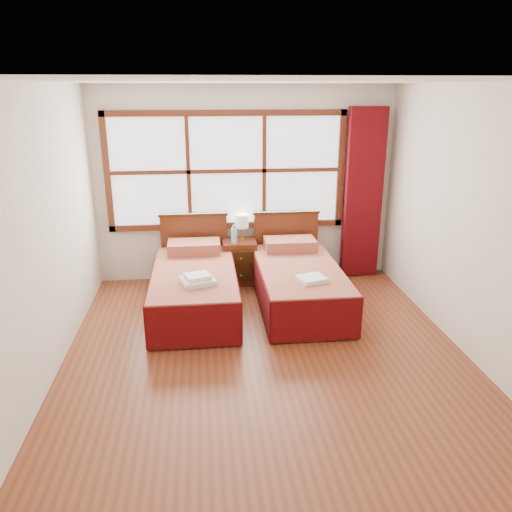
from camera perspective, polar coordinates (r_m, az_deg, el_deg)
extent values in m
plane|color=brown|center=(5.12, 1.14, -11.20)|extent=(4.50, 4.50, 0.00)
plane|color=white|center=(4.43, 1.37, 19.35)|extent=(4.50, 4.50, 0.00)
plane|color=silver|center=(6.79, -1.24, 8.11)|extent=(4.00, 0.00, 4.00)
plane|color=silver|center=(4.78, -23.26, 2.00)|extent=(0.00, 4.50, 4.50)
plane|color=silver|center=(5.25, 23.49, 3.36)|extent=(0.00, 4.50, 4.50)
cube|color=white|center=(6.71, -3.39, 9.68)|extent=(3.00, 0.02, 1.40)
cube|color=#592713|center=(6.84, -3.26, 3.53)|extent=(3.16, 0.06, 0.08)
cube|color=#592713|center=(6.61, -3.51, 16.00)|extent=(3.16, 0.06, 0.08)
cube|color=#592713|center=(6.79, -16.64, 9.05)|extent=(0.08, 0.06, 1.56)
cube|color=#592713|center=(6.93, 9.62, 9.76)|extent=(0.08, 0.06, 1.56)
cube|color=#592713|center=(6.68, -7.73, 9.51)|extent=(0.05, 0.05, 1.40)
cube|color=#592713|center=(6.73, 0.94, 9.75)|extent=(0.05, 0.05, 1.40)
cube|color=#592713|center=(6.69, -3.38, 9.66)|extent=(3.00, 0.05, 0.05)
cube|color=#60090E|center=(7.00, 12.13, 6.94)|extent=(0.50, 0.16, 2.30)
cube|color=#361F0B|center=(6.03, -6.98, -5.00)|extent=(0.85, 1.71, 0.28)
cube|color=maroon|center=(5.93, -7.08, -2.74)|extent=(0.96, 1.89, 0.23)
cube|color=#57090A|center=(6.01, -11.60, -4.11)|extent=(0.03, 1.89, 0.47)
cube|color=#57090A|center=(5.99, -2.43, -3.80)|extent=(0.03, 1.89, 0.47)
cube|color=#57090A|center=(5.13, -7.10, -8.03)|extent=(0.96, 0.03, 0.47)
cube|color=maroon|center=(6.52, -7.10, 1.02)|extent=(0.67, 0.39, 0.15)
cube|color=#592713|center=(6.86, -7.04, 0.88)|extent=(0.89, 0.06, 0.93)
cube|color=#361F0B|center=(6.73, -7.20, 4.72)|extent=(0.93, 0.08, 0.04)
cube|color=#361F0B|center=(6.13, 4.91, -4.50)|extent=(0.85, 1.70, 0.28)
cube|color=maroon|center=(6.04, 4.98, -2.29)|extent=(0.95, 1.88, 0.23)
cube|color=#57090A|center=(6.02, 0.48, -3.69)|extent=(0.03, 1.88, 0.47)
cube|color=#57090A|center=(6.20, 9.27, -3.28)|extent=(0.03, 1.88, 0.47)
cube|color=#57090A|center=(5.25, 6.90, -7.34)|extent=(0.95, 0.03, 0.47)
cube|color=maroon|center=(6.61, 3.90, 1.35)|extent=(0.66, 0.39, 0.15)
cube|color=#592713|center=(6.95, 3.41, 1.21)|extent=(0.89, 0.06, 0.92)
cube|color=#361F0B|center=(6.83, 3.48, 4.98)|extent=(0.92, 0.08, 0.04)
cube|color=#592713|center=(6.80, -1.90, -0.64)|extent=(0.45, 0.40, 0.59)
cube|color=#361F0B|center=(6.64, -1.75, -2.21)|extent=(0.39, 0.02, 0.18)
cube|color=#361F0B|center=(6.56, -1.77, -0.27)|extent=(0.39, 0.02, 0.18)
sphere|color=#A48737|center=(6.62, -1.73, -2.26)|extent=(0.03, 0.03, 0.03)
sphere|color=#A48737|center=(6.54, -1.76, -0.32)|extent=(0.03, 0.03, 0.03)
cube|color=white|center=(5.51, -6.68, -2.85)|extent=(0.42, 0.40, 0.05)
cube|color=white|center=(5.49, -6.70, -2.34)|extent=(0.32, 0.30, 0.05)
cube|color=white|center=(5.58, 6.38, -2.61)|extent=(0.36, 0.33, 0.05)
cylinder|color=gold|center=(6.76, -1.62, 1.99)|extent=(0.11, 0.11, 0.02)
cylinder|color=gold|center=(6.74, -1.62, 2.68)|extent=(0.02, 0.02, 0.15)
cylinder|color=white|center=(6.69, -1.63, 4.02)|extent=(0.18, 0.18, 0.18)
cylinder|color=#A5C4D4|center=(6.58, -2.57, 2.35)|extent=(0.06, 0.06, 0.21)
cylinder|color=#1852B4|center=(6.55, -2.58, 3.33)|extent=(0.03, 0.03, 0.03)
cylinder|color=#A5C4D4|center=(6.61, -2.45, 2.44)|extent=(0.06, 0.06, 0.21)
cylinder|color=#1852B4|center=(6.58, -2.47, 3.44)|extent=(0.03, 0.03, 0.03)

